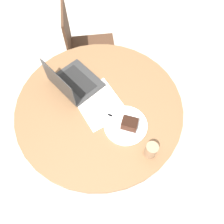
{
  "coord_description": "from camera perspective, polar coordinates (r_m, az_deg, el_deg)",
  "views": [
    {
      "loc": [
        -0.4,
        0.59,
        1.97
      ],
      "look_at": [
        -0.11,
        0.03,
        0.8
      ],
      "focal_mm": 35.0,
      "sensor_mm": 36.0,
      "label": 1
    }
  ],
  "objects": [
    {
      "name": "coffee_glass",
      "position": [
        1.24,
        10.15,
        -9.81
      ],
      "size": [
        0.07,
        0.07,
        0.11
      ],
      "color": "#997556",
      "rests_on": "dining_table"
    },
    {
      "name": "paper_document",
      "position": [
        1.42,
        -3.41,
        2.26
      ],
      "size": [
        0.41,
        0.39,
        0.0
      ],
      "rotation": [
        0.0,
        0.0,
        -0.54
      ],
      "color": "white",
      "rests_on": "dining_table"
    },
    {
      "name": "chair",
      "position": [
        2.13,
        -7.0,
        15.84
      ],
      "size": [
        0.58,
        0.58,
        0.9
      ],
      "rotation": [
        0.0,
        0.0,
        8.46
      ],
      "color": "#472D1E",
      "rests_on": "ground_plane"
    },
    {
      "name": "dining_table",
      "position": [
        1.58,
        -3.02,
        -1.66
      ],
      "size": [
        1.08,
        1.08,
        0.76
      ],
      "color": "brown",
      "rests_on": "ground_plane"
    },
    {
      "name": "fork",
      "position": [
        1.35,
        1.49,
        -1.79
      ],
      "size": [
        0.17,
        0.03,
        0.0
      ],
      "rotation": [
        0.0,
        0.0,
        6.29
      ],
      "color": "silver",
      "rests_on": "plate"
    },
    {
      "name": "laptop",
      "position": [
        1.49,
        -10.11,
        7.73
      ],
      "size": [
        0.38,
        0.34,
        0.21
      ],
      "rotation": [
        0.0,
        0.0,
        9.09
      ],
      "color": "#2D2D2D",
      "rests_on": "dining_table"
    },
    {
      "name": "cake_slice",
      "position": [
        1.3,
        4.63,
        -3.06
      ],
      "size": [
        0.11,
        0.09,
        0.06
      ],
      "rotation": [
        0.0,
        0.0,
        3.34
      ],
      "color": "#472619",
      "rests_on": "plate"
    },
    {
      "name": "plate",
      "position": [
        1.34,
        3.58,
        -3.46
      ],
      "size": [
        0.27,
        0.27,
        0.01
      ],
      "color": "silver",
      "rests_on": "dining_table"
    },
    {
      "name": "ground_plane",
      "position": [
        2.1,
        -2.3,
        -8.67
      ],
      "size": [
        12.0,
        12.0,
        0.0
      ],
      "primitive_type": "plane",
      "color": "#B7AD9E"
    }
  ]
}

